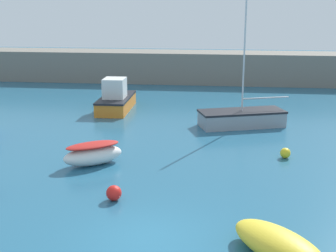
{
  "coord_description": "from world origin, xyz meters",
  "views": [
    {
      "loc": [
        2.15,
        -13.05,
        7.18
      ],
      "look_at": [
        -0.62,
        10.24,
        0.9
      ],
      "focal_mm": 50.0,
      "sensor_mm": 36.0,
      "label": 1
    }
  ],
  "objects_px": {
    "sailboat_tall_mast": "(242,118)",
    "open_tender_yellow": "(278,244)",
    "motorboat_grey_hull": "(116,99)",
    "rowboat_with_red_cover": "(93,154)",
    "mooring_buoy_yellow": "(285,153)",
    "mooring_buoy_red": "(114,193)"
  },
  "relations": [
    {
      "from": "sailboat_tall_mast",
      "to": "mooring_buoy_red",
      "type": "distance_m",
      "value": 12.46
    },
    {
      "from": "rowboat_with_red_cover",
      "to": "mooring_buoy_yellow",
      "type": "height_order",
      "value": "rowboat_with_red_cover"
    },
    {
      "from": "open_tender_yellow",
      "to": "mooring_buoy_yellow",
      "type": "xyz_separation_m",
      "value": [
        1.3,
        9.08,
        -0.16
      ]
    },
    {
      "from": "motorboat_grey_hull",
      "to": "rowboat_with_red_cover",
      "type": "distance_m",
      "value": 10.92
    },
    {
      "from": "sailboat_tall_mast",
      "to": "mooring_buoy_red",
      "type": "bearing_deg",
      "value": 47.16
    },
    {
      "from": "motorboat_grey_hull",
      "to": "open_tender_yellow",
      "type": "bearing_deg",
      "value": -154.71
    },
    {
      "from": "motorboat_grey_hull",
      "to": "mooring_buoy_yellow",
      "type": "height_order",
      "value": "motorboat_grey_hull"
    },
    {
      "from": "motorboat_grey_hull",
      "to": "mooring_buoy_red",
      "type": "relative_size",
      "value": 8.35
    },
    {
      "from": "sailboat_tall_mast",
      "to": "motorboat_grey_hull",
      "type": "xyz_separation_m",
      "value": [
        -8.32,
        3.2,
        0.25
      ]
    },
    {
      "from": "sailboat_tall_mast",
      "to": "open_tender_yellow",
      "type": "distance_m",
      "value": 14.75
    },
    {
      "from": "sailboat_tall_mast",
      "to": "open_tender_yellow",
      "type": "bearing_deg",
      "value": 73.34
    },
    {
      "from": "open_tender_yellow",
      "to": "mooring_buoy_yellow",
      "type": "height_order",
      "value": "open_tender_yellow"
    },
    {
      "from": "sailboat_tall_mast",
      "to": "rowboat_with_red_cover",
      "type": "relative_size",
      "value": 2.59
    },
    {
      "from": "rowboat_with_red_cover",
      "to": "mooring_buoy_yellow",
      "type": "relative_size",
      "value": 5.83
    },
    {
      "from": "mooring_buoy_red",
      "to": "sailboat_tall_mast",
      "type": "bearing_deg",
      "value": 66.01
    },
    {
      "from": "open_tender_yellow",
      "to": "mooring_buoy_red",
      "type": "height_order",
      "value": "open_tender_yellow"
    },
    {
      "from": "rowboat_with_red_cover",
      "to": "open_tender_yellow",
      "type": "bearing_deg",
      "value": 100.95
    },
    {
      "from": "rowboat_with_red_cover",
      "to": "mooring_buoy_yellow",
      "type": "distance_m",
      "value": 8.99
    },
    {
      "from": "sailboat_tall_mast",
      "to": "mooring_buoy_yellow",
      "type": "distance_m",
      "value": 5.97
    },
    {
      "from": "sailboat_tall_mast",
      "to": "motorboat_grey_hull",
      "type": "distance_m",
      "value": 8.92
    },
    {
      "from": "sailboat_tall_mast",
      "to": "motorboat_grey_hull",
      "type": "bearing_deg",
      "value": -39.84
    },
    {
      "from": "mooring_buoy_yellow",
      "to": "sailboat_tall_mast",
      "type": "bearing_deg",
      "value": 108.22
    }
  ]
}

